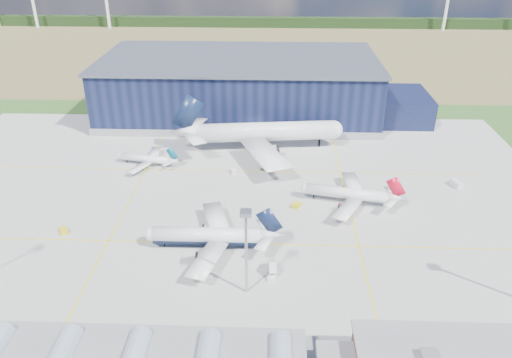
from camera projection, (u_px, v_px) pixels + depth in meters
name	position (u px, v px, depth m)	size (l,w,h in m)	color
ground	(219.00, 224.00, 148.19)	(600.00, 600.00, 0.00)	#294F1D
apron	(222.00, 206.00, 157.03)	(220.00, 160.00, 0.08)	#A1A19C
farmland	(252.00, 50.00, 342.75)	(600.00, 220.00, 0.01)	olive
treeline	(256.00, 22.00, 411.64)	(600.00, 8.00, 8.00)	black
hangar	(246.00, 89.00, 226.53)	(145.00, 62.00, 26.10)	black
light_mast_center	(246.00, 239.00, 114.14)	(2.60, 2.60, 23.00)	#AEB0B5
airliner_navy	(207.00, 228.00, 134.71)	(38.54, 37.70, 12.57)	white
airliner_red	(347.00, 188.00, 156.55)	(33.21, 32.49, 10.83)	white
airliner_widebody	(266.00, 122.00, 191.27)	(67.54, 66.07, 22.02)	white
airliner_regional	(145.00, 155.00, 181.52)	(24.32, 23.79, 7.93)	white
gse_tug_a	(64.00, 231.00, 143.57)	(1.96, 3.21, 1.34)	gold
gse_tug_b	(296.00, 205.00, 156.30)	(2.05, 3.07, 1.33)	gold
gse_cart_a	(234.00, 171.00, 177.59)	(1.96, 2.94, 1.28)	silver
gse_van_b	(456.00, 184.00, 168.09)	(2.14, 4.67, 2.14)	silver
gse_tug_c	(255.00, 140.00, 202.40)	(2.12, 3.40, 1.49)	gold
airstair	(272.00, 269.00, 126.77)	(1.81, 4.53, 2.90)	silver
car_a	(441.00, 351.00, 103.98)	(1.24, 3.07, 1.05)	#99999E
car_b	(240.00, 346.00, 105.15)	(1.22, 3.49, 1.15)	#99999E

